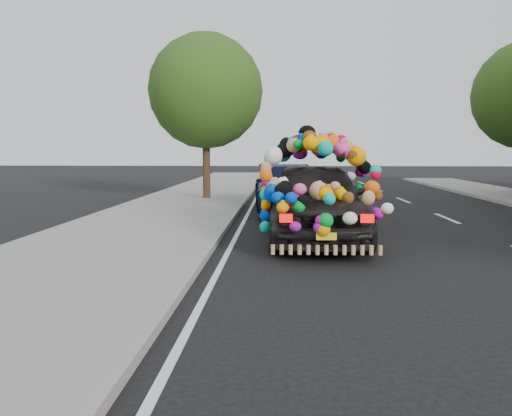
% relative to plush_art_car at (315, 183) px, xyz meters
% --- Properties ---
extents(ground, '(100.00, 100.00, 0.00)m').
position_rel_plush_art_car_xyz_m(ground, '(0.30, -1.65, -1.20)').
color(ground, black).
rests_on(ground, ground).
extents(sidewalk, '(4.00, 60.00, 0.12)m').
position_rel_plush_art_car_xyz_m(sidewalk, '(-4.00, -1.65, -1.14)').
color(sidewalk, gray).
rests_on(sidewalk, ground).
extents(kerb, '(0.15, 60.00, 0.13)m').
position_rel_plush_art_car_xyz_m(kerb, '(-2.05, -1.65, -1.13)').
color(kerb, gray).
rests_on(kerb, ground).
extents(tree_near_sidewalk, '(4.20, 4.20, 6.13)m').
position_rel_plush_art_car_xyz_m(tree_near_sidewalk, '(-3.50, 7.85, 2.83)').
color(tree_near_sidewalk, '#332114').
rests_on(tree_near_sidewalk, ground).
extents(plush_art_car, '(2.41, 5.13, 2.32)m').
position_rel_plush_art_car_xyz_m(plush_art_car, '(0.00, 0.00, 0.00)').
color(plush_art_car, black).
rests_on(plush_art_car, ground).
extents(navy_sedan, '(2.39, 5.16, 1.46)m').
position_rel_plush_art_car_xyz_m(navy_sedan, '(-0.47, 4.45, -0.47)').
color(navy_sedan, black).
rests_on(navy_sedan, ground).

